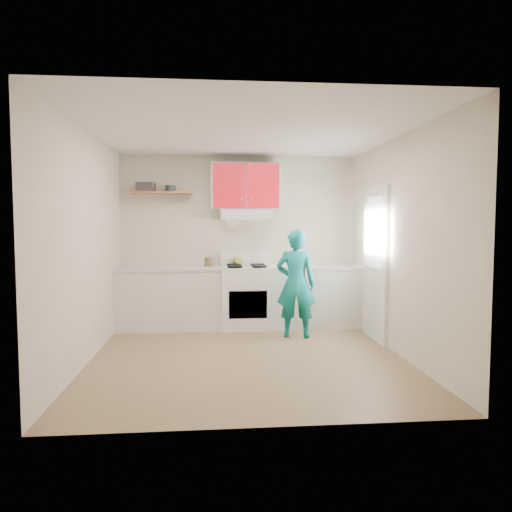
{
  "coord_description": "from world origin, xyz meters",
  "views": [
    {
      "loc": [
        -0.39,
        -5.38,
        1.57
      ],
      "look_at": [
        0.15,
        0.55,
        1.15
      ],
      "focal_mm": 32.91,
      "sensor_mm": 36.0,
      "label": 1
    }
  ],
  "objects": [
    {
      "name": "stove",
      "position": [
        0.1,
        1.57,
        0.46
      ],
      "size": [
        0.76,
        0.65,
        0.92
      ],
      "primitive_type": "cube",
      "color": "white",
      "rests_on": "floor"
    },
    {
      "name": "back_wall",
      "position": [
        0.0,
        1.9,
        1.3
      ],
      "size": [
        3.6,
        0.04,
        2.6
      ],
      "primitive_type": "cube",
      "color": "beige",
      "rests_on": "floor"
    },
    {
      "name": "counter_left",
      "position": [
        -1.04,
        1.6,
        0.45
      ],
      "size": [
        1.52,
        0.6,
        0.9
      ],
      "primitive_type": "cube",
      "color": "silver",
      "rests_on": "floor"
    },
    {
      "name": "person",
      "position": [
        0.73,
        0.92,
        0.74
      ],
      "size": [
        0.61,
        0.47,
        1.48
      ],
      "primitive_type": "imported",
      "rotation": [
        0.0,
        0.0,
        2.91
      ],
      "color": "#0D7B77",
      "rests_on": "floor"
    },
    {
      "name": "upper_cabinets",
      "position": [
        0.1,
        1.73,
        2.12
      ],
      "size": [
        1.02,
        0.33,
        0.7
      ],
      "primitive_type": "cube",
      "color": "red",
      "rests_on": "back_wall"
    },
    {
      "name": "silicone_mat",
      "position": [
        1.57,
        1.53,
        0.9
      ],
      "size": [
        0.34,
        0.29,
        0.01
      ],
      "primitive_type": "cube",
      "rotation": [
        0.0,
        0.0,
        -0.12
      ],
      "color": "red",
      "rests_on": "counter_right"
    },
    {
      "name": "kettle",
      "position": [
        -0.02,
        1.75,
        0.99
      ],
      "size": [
        0.21,
        0.21,
        0.14
      ],
      "primitive_type": "ellipsoid",
      "rotation": [
        0.0,
        0.0,
        -0.34
      ],
      "color": "olive",
      "rests_on": "stove"
    },
    {
      "name": "crock",
      "position": [
        -0.46,
        1.66,
        0.98
      ],
      "size": [
        0.16,
        0.16,
        0.16
      ],
      "primitive_type": "cylinder",
      "rotation": [
        0.0,
        0.0,
        0.22
      ],
      "color": "#4E3822",
      "rests_on": "counter_left"
    },
    {
      "name": "floor",
      "position": [
        0.0,
        0.0,
        0.0
      ],
      "size": [
        3.8,
        3.8,
        0.0
      ],
      "primitive_type": "plane",
      "color": "brown",
      "rests_on": "ground"
    },
    {
      "name": "left_wall",
      "position": [
        -1.8,
        0.0,
        1.3
      ],
      "size": [
        0.04,
        3.8,
        2.6
      ],
      "primitive_type": "cube",
      "color": "beige",
      "rests_on": "floor"
    },
    {
      "name": "right_wall",
      "position": [
        1.8,
        0.0,
        1.3
      ],
      "size": [
        0.04,
        3.8,
        2.6
      ],
      "primitive_type": "cube",
      "color": "beige",
      "rests_on": "floor"
    },
    {
      "name": "books",
      "position": [
        -1.38,
        1.71,
        2.1
      ],
      "size": [
        0.28,
        0.23,
        0.13
      ],
      "primitive_type": "cube",
      "rotation": [
        0.0,
        0.0,
        -0.19
      ],
      "color": "#433C44",
      "rests_on": "shelf"
    },
    {
      "name": "door",
      "position": [
        1.78,
        0.7,
        1.02
      ],
      "size": [
        0.05,
        0.85,
        2.05
      ],
      "primitive_type": "cube",
      "color": "white",
      "rests_on": "floor"
    },
    {
      "name": "cutting_board",
      "position": [
        1.01,
        1.6,
        0.91
      ],
      "size": [
        0.34,
        0.28,
        0.02
      ],
      "primitive_type": "cube",
      "rotation": [
        0.0,
        0.0,
        0.23
      ],
      "color": "olive",
      "rests_on": "counter_right"
    },
    {
      "name": "shelf",
      "position": [
        -1.15,
        1.75,
        2.02
      ],
      "size": [
        0.9,
        0.3,
        0.04
      ],
      "primitive_type": "cube",
      "color": "brown",
      "rests_on": "back_wall"
    },
    {
      "name": "ceiling",
      "position": [
        0.0,
        0.0,
        2.6
      ],
      "size": [
        3.6,
        3.8,
        0.04
      ],
      "primitive_type": "cube",
      "color": "white",
      "rests_on": "floor"
    },
    {
      "name": "tin",
      "position": [
        -1.02,
        1.77,
        2.08
      ],
      "size": [
        0.17,
        0.17,
        0.09
      ],
      "primitive_type": "cylinder",
      "rotation": [
        0.0,
        0.0,
        -0.07
      ],
      "color": "#333D4C",
      "rests_on": "shelf"
    },
    {
      "name": "door_glass",
      "position": [
        1.75,
        0.7,
        1.45
      ],
      "size": [
        0.01,
        0.55,
        0.95
      ],
      "primitive_type": "cube",
      "color": "white",
      "rests_on": "door"
    },
    {
      "name": "counter_right",
      "position": [
        1.14,
        1.6,
        0.45
      ],
      "size": [
        1.32,
        0.6,
        0.9
      ],
      "primitive_type": "cube",
      "color": "silver",
      "rests_on": "floor"
    },
    {
      "name": "front_wall",
      "position": [
        0.0,
        -1.9,
        1.3
      ],
      "size": [
        3.6,
        0.04,
        2.6
      ],
      "primitive_type": "cube",
      "color": "beige",
      "rests_on": "floor"
    },
    {
      "name": "range_hood",
      "position": [
        0.1,
        1.68,
        1.7
      ],
      "size": [
        0.76,
        0.44,
        0.15
      ],
      "primitive_type": "cube",
      "color": "silver",
      "rests_on": "back_wall"
    }
  ]
}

